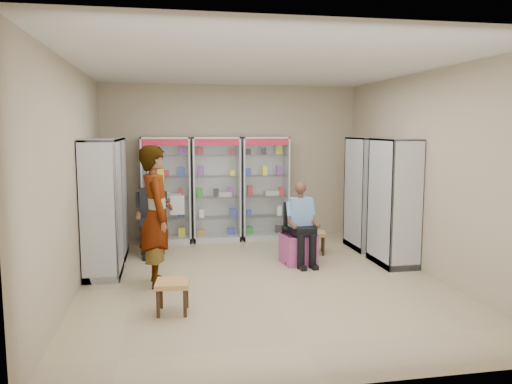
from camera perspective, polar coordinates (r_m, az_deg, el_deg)
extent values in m
plane|color=tan|center=(7.22, 0.61, -10.12)|extent=(6.00, 6.00, 0.00)
cube|color=tan|center=(9.87, -2.74, 3.43)|extent=(5.00, 0.02, 3.00)
cube|color=tan|center=(4.04, 8.87, -2.12)|extent=(5.00, 0.02, 3.00)
cube|color=tan|center=(6.89, -20.24, 1.36)|extent=(0.02, 6.00, 3.00)
cube|color=tan|center=(7.80, 18.98, 2.04)|extent=(0.02, 6.00, 3.00)
cube|color=silver|center=(6.94, 0.64, 14.25)|extent=(5.00, 6.00, 0.02)
cube|color=#B8BAC0|center=(9.56, -10.25, 0.19)|extent=(0.90, 0.50, 2.00)
cube|color=#9FA1A5|center=(9.61, -4.57, 0.31)|extent=(0.90, 0.50, 2.00)
cube|color=silver|center=(9.75, 0.99, 0.44)|extent=(0.90, 0.50, 2.00)
cube|color=#B5B8BD|center=(9.16, 12.46, -0.17)|extent=(0.90, 0.50, 2.00)
cube|color=silver|center=(8.17, 15.47, -1.14)|extent=(0.90, 0.50, 2.00)
cube|color=silver|center=(8.68, -16.36, -0.69)|extent=(0.90, 0.50, 2.00)
cube|color=silver|center=(7.60, -17.19, -1.81)|extent=(0.90, 0.50, 2.00)
cube|color=black|center=(8.92, -11.75, -3.80)|extent=(0.42, 0.42, 0.94)
cube|color=black|center=(8.11, 4.91, -4.67)|extent=(0.57, 0.57, 0.97)
cube|color=#C54F98|center=(8.08, 4.84, -6.49)|extent=(0.55, 0.54, 0.48)
cylinder|color=#572407|center=(8.07, 4.61, -4.44)|extent=(0.07, 0.07, 0.09)
cube|color=#B6874C|center=(8.76, 6.65, -5.77)|extent=(0.47, 0.47, 0.38)
cube|color=olive|center=(6.06, -9.50, -11.73)|extent=(0.42, 0.42, 0.38)
imported|color=#97979A|center=(6.97, -11.31, -2.71)|extent=(0.55, 0.76, 1.93)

